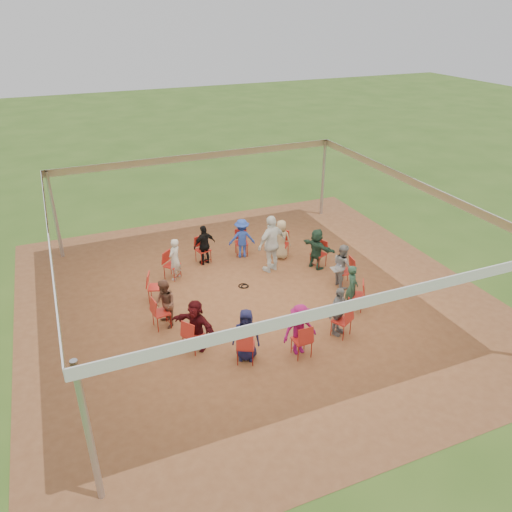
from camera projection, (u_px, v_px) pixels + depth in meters
name	position (u px, v px, depth m)	size (l,w,h in m)	color
ground	(255.00, 298.00, 14.56)	(80.00, 80.00, 0.00)	#395B1C
dirt_patch	(255.00, 298.00, 14.56)	(13.00, 13.00, 0.00)	brown
tent	(255.00, 224.00, 13.48)	(10.33, 10.33, 3.00)	#B2B2B7
chair_0	(346.00, 272.00, 15.07)	(0.42, 0.44, 0.90)	red
chair_1	(319.00, 254.00, 16.12)	(0.42, 0.44, 0.90)	red
chair_2	(282.00, 244.00, 16.76)	(0.42, 0.44, 0.90)	red
chair_3	(241.00, 243.00, 16.86)	(0.42, 0.44, 0.90)	red
chair_4	(203.00, 250.00, 16.38)	(0.42, 0.44, 0.90)	red
chair_5	(172.00, 265.00, 15.43)	(0.42, 0.44, 0.90)	red
chair_6	(156.00, 287.00, 14.24)	(0.42, 0.44, 0.90)	red
chair_7	(161.00, 313.00, 13.08)	(0.42, 0.44, 0.90)	red
chair_8	(193.00, 335.00, 12.20)	(0.42, 0.44, 0.90)	red
chair_9	(246.00, 346.00, 11.82)	(0.42, 0.44, 0.90)	red
chair_10	(302.00, 340.00, 12.02)	(0.42, 0.44, 0.90)	red
chair_11	(341.00, 321.00, 12.76)	(0.42, 0.44, 0.90)	red
chair_12	(356.00, 295.00, 13.85)	(0.42, 0.44, 0.90)	red
person_seated_0	(343.00, 265.00, 14.93)	(0.66, 0.38, 1.35)	gray
person_seated_1	(317.00, 249.00, 15.94)	(1.26, 0.47, 1.35)	#254634
person_seated_2	(281.00, 239.00, 16.56)	(0.66, 0.37, 1.35)	tan
person_seated_3	(242.00, 238.00, 16.65)	(0.87, 0.43, 1.35)	#2542A7
person_seated_4	(205.00, 245.00, 16.19)	(0.79, 0.41, 1.35)	black
person_seated_5	(175.00, 259.00, 15.28)	(0.49, 0.32, 1.35)	beige
person_seated_6	(165.00, 304.00, 13.02)	(0.66, 0.38, 1.35)	brown
person_seated_7	(196.00, 325.00, 12.19)	(1.26, 0.47, 1.35)	#420A0E
person_seated_8	(246.00, 335.00, 11.82)	(0.66, 0.37, 1.35)	#15163B
person_seated_9	(300.00, 329.00, 12.01)	(0.87, 0.43, 1.35)	#8B1054
person_seated_10	(338.00, 311.00, 12.72)	(0.79, 0.41, 1.35)	gray
person_seated_11	(352.00, 288.00, 13.77)	(0.49, 0.32, 1.35)	#254634
standing_person	(272.00, 244.00, 15.65)	(1.10, 0.57, 1.89)	white
cable_coil	(244.00, 286.00, 15.15)	(0.33, 0.33, 0.03)	black
laptop	(338.00, 267.00, 14.91)	(0.31, 0.37, 0.24)	#B7B7BC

